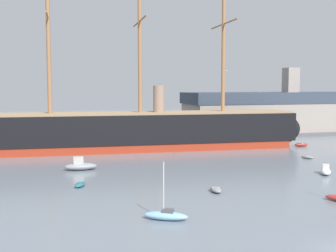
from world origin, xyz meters
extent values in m
cube|color=maroon|center=(-3.20, 54.83, 0.74)|extent=(57.55, 11.93, 1.49)
cube|color=black|center=(-3.20, 54.83, 4.15)|extent=(59.95, 12.43, 5.31)
ellipsoid|color=black|center=(24.14, 53.21, 3.40)|extent=(11.17, 8.65, 6.80)
cube|color=#9E7F5B|center=(-3.20, 54.83, 6.96)|extent=(58.72, 11.64, 0.32)
cylinder|color=#936642|center=(-19.54, 55.79, 20.62)|extent=(0.74, 0.74, 27.64)
cylinder|color=#936642|center=(-19.54, 55.79, 23.94)|extent=(1.14, 14.28, 0.30)
cylinder|color=#936642|center=(-3.20, 54.83, 20.62)|extent=(0.74, 0.74, 27.64)
cylinder|color=#936642|center=(-3.20, 54.83, 23.94)|extent=(1.14, 14.28, 0.30)
cylinder|color=#936642|center=(13.15, 53.86, 20.62)|extent=(0.74, 0.74, 27.64)
cylinder|color=#936642|center=(13.15, 53.86, 23.94)|extent=(1.14, 14.28, 0.30)
cylinder|color=gray|center=(0.37, 54.62, 9.46)|extent=(2.13, 2.13, 5.31)
ellipsoid|color=#7FB2D6|center=(-10.79, 11.18, 0.39)|extent=(4.14, 3.06, 0.77)
cube|color=#4C4C51|center=(-10.61, 11.08, 0.82)|extent=(1.21, 1.08, 0.41)
cylinder|color=silver|center=(-10.97, 11.28, 2.95)|extent=(0.10, 0.10, 4.67)
ellipsoid|color=gray|center=(-2.45, 19.67, 0.29)|extent=(1.29, 2.56, 0.59)
cube|color=#B2ADA3|center=(-2.45, 19.67, 0.51)|extent=(0.93, 0.30, 0.09)
ellipsoid|color=#236670|center=(-16.98, 26.71, 0.27)|extent=(1.90, 2.45, 0.53)
cube|color=#4C4C51|center=(-16.98, 26.71, 0.47)|extent=(0.84, 0.56, 0.08)
ellipsoid|color=silver|center=(15.85, 24.84, 0.38)|extent=(2.88, 3.44, 0.75)
cube|color=beige|center=(15.97, 25.03, 0.98)|extent=(1.27, 1.30, 0.75)
ellipsoid|color=gray|center=(-15.92, 37.40, 0.53)|extent=(4.66, 2.11, 1.07)
cube|color=#B2ADA3|center=(-16.24, 37.42, 1.39)|extent=(1.45, 1.30, 1.07)
ellipsoid|color=gray|center=(21.13, 37.01, 0.25)|extent=(1.80, 2.35, 0.51)
cube|color=#B2ADA3|center=(21.13, 37.01, 0.45)|extent=(0.80, 0.53, 0.08)
ellipsoid|color=#7FB2D6|center=(-27.96, 55.48, 0.24)|extent=(2.19, 1.74, 0.48)
cube|color=beige|center=(-27.96, 55.48, 0.42)|extent=(0.52, 0.74, 0.07)
ellipsoid|color=#B22D28|center=(28.83, 50.59, 0.34)|extent=(2.92, 1.30, 0.69)
cube|color=beige|center=(28.83, 50.59, 0.60)|extent=(0.28, 1.08, 0.11)
ellipsoid|color=gray|center=(3.13, 64.10, 0.50)|extent=(1.97, 4.36, 1.00)
cube|color=#B2ADA3|center=(3.12, 64.40, 1.30)|extent=(1.22, 1.36, 1.00)
cube|color=#565659|center=(36.16, 72.65, 0.40)|extent=(51.04, 15.86, 0.80)
cube|color=gray|center=(36.16, 72.65, 4.28)|extent=(46.40, 13.22, 6.96)
cube|color=#333D4C|center=(36.16, 72.65, 9.13)|extent=(47.32, 13.48, 2.73)
cube|color=gray|center=(39.79, 72.65, 13.56)|extent=(3.20, 3.20, 6.14)
ellipsoid|color=silver|center=(4.83, 33.68, 14.23)|extent=(0.29, 0.32, 0.11)
sphere|color=silver|center=(4.95, 33.53, 14.24)|extent=(0.09, 0.09, 0.09)
cube|color=#ADA89E|center=(5.05, 33.86, 14.25)|extent=(0.43, 0.39, 0.10)
cube|color=#ADA89E|center=(4.61, 33.50, 14.25)|extent=(0.43, 0.39, 0.10)
camera|label=1|loc=(-21.51, -26.00, 11.96)|focal=47.23mm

